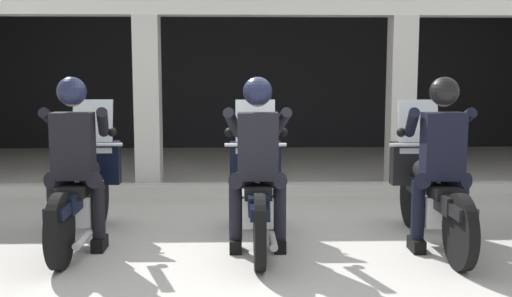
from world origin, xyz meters
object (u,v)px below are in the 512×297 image
object	(u,v)px
motorcycle_left	(84,191)
police_officer_center	(258,149)
motorcycle_center	(257,191)
police_officer_left	(74,149)
motorcycle_right	(430,191)
police_officer_right	(442,149)

from	to	relation	value
motorcycle_left	police_officer_center	xyz separation A→B (m)	(1.65, -0.36, 0.44)
motorcycle_center	police_officer_center	size ratio (longest dim) A/B	1.29
police_officer_left	motorcycle_center	bearing A→B (deg)	-7.99
motorcycle_center	motorcycle_right	distance (m)	1.65
motorcycle_left	motorcycle_right	bearing A→B (deg)	-17.33
motorcycle_right	motorcycle_center	bearing A→B (deg)	171.86
police_officer_left	police_officer_center	size ratio (longest dim) A/B	1.00
motorcycle_right	police_officer_right	world-z (taller)	police_officer_right
police_officer_center	motorcycle_right	distance (m)	1.73
police_officer_left	police_officer_right	size ratio (longest dim) A/B	1.00
motorcycle_left	police_officer_right	xyz separation A→B (m)	(3.30, -0.40, 0.44)
motorcycle_left	police_officer_left	xyz separation A→B (m)	(-0.00, -0.28, 0.44)
motorcycle_left	motorcycle_right	xyz separation A→B (m)	(3.30, -0.12, 0.00)
police_officer_left	police_officer_right	bearing A→B (deg)	-17.33
police_officer_right	motorcycle_right	bearing A→B (deg)	83.22
police_officer_left	police_officer_right	xyz separation A→B (m)	(3.30, -0.12, -0.00)
motorcycle_center	police_officer_center	bearing A→B (deg)	-97.67
motorcycle_right	motorcycle_left	bearing A→B (deg)	171.40
police_officer_left	motorcycle_center	size ratio (longest dim) A/B	0.78
motorcycle_left	police_officer_right	size ratio (longest dim) A/B	1.29
police_officer_right	motorcycle_center	bearing A→B (deg)	162.15
motorcycle_center	motorcycle_right	size ratio (longest dim) A/B	1.00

